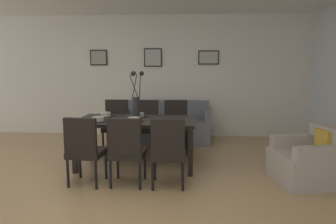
% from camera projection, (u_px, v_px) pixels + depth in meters
% --- Properties ---
extents(ground_plane, '(9.00, 9.00, 0.00)m').
position_uv_depth(ground_plane, '(107.00, 190.00, 4.18)').
color(ground_plane, tan).
extents(back_wall_panel, '(9.00, 0.10, 2.60)m').
position_uv_depth(back_wall_panel, '(144.00, 76.00, 7.19)').
color(back_wall_panel, white).
rests_on(back_wall_panel, ground).
extents(dining_table, '(1.80, 0.95, 0.74)m').
position_uv_depth(dining_table, '(136.00, 124.00, 5.06)').
color(dining_table, black).
rests_on(dining_table, ground).
extents(dining_chair_near_left, '(0.47, 0.47, 0.92)m').
position_uv_depth(dining_chair_near_left, '(84.00, 148.00, 4.26)').
color(dining_chair_near_left, black).
rests_on(dining_chair_near_left, ground).
extents(dining_chair_near_right, '(0.46, 0.46, 0.92)m').
position_uv_depth(dining_chair_near_right, '(116.00, 123.00, 6.00)').
color(dining_chair_near_right, black).
rests_on(dining_chair_near_right, ground).
extents(dining_chair_far_left, '(0.45, 0.45, 0.92)m').
position_uv_depth(dining_chair_far_left, '(127.00, 148.00, 4.23)').
color(dining_chair_far_left, black).
rests_on(dining_chair_far_left, ground).
extents(dining_chair_far_right, '(0.47, 0.47, 0.92)m').
position_uv_depth(dining_chair_far_right, '(146.00, 123.00, 5.96)').
color(dining_chair_far_right, black).
rests_on(dining_chair_far_right, ground).
extents(dining_chair_mid_left, '(0.46, 0.46, 0.92)m').
position_uv_depth(dining_chair_mid_left, '(168.00, 149.00, 4.18)').
color(dining_chair_mid_left, black).
rests_on(dining_chair_mid_left, ground).
extents(dining_chair_mid_right, '(0.47, 0.47, 0.92)m').
position_uv_depth(dining_chair_mid_right, '(176.00, 123.00, 5.94)').
color(dining_chair_mid_right, black).
rests_on(dining_chair_mid_right, ground).
extents(centerpiece_vase, '(0.21, 0.23, 0.73)m').
position_uv_depth(centerpiece_vase, '(136.00, 101.00, 5.00)').
color(centerpiece_vase, '#232326').
rests_on(centerpiece_vase, dining_table).
extents(placemat_near_left, '(0.32, 0.32, 0.01)m').
position_uv_depth(placemat_near_left, '(98.00, 121.00, 4.88)').
color(placemat_near_left, black).
rests_on(placemat_near_left, dining_table).
extents(bowl_near_left, '(0.17, 0.17, 0.07)m').
position_uv_depth(bowl_near_left, '(98.00, 119.00, 4.87)').
color(bowl_near_left, '#B2ADA3').
rests_on(bowl_near_left, dining_table).
extents(placemat_near_right, '(0.32, 0.32, 0.01)m').
position_uv_depth(placemat_near_right, '(106.00, 116.00, 5.30)').
color(placemat_near_right, black).
rests_on(placemat_near_right, dining_table).
extents(bowl_near_right, '(0.17, 0.17, 0.07)m').
position_uv_depth(bowl_near_right, '(106.00, 114.00, 5.29)').
color(bowl_near_right, '#B2ADA3').
rests_on(bowl_near_right, dining_table).
extents(placemat_far_left, '(0.32, 0.32, 0.01)m').
position_uv_depth(placemat_far_left, '(134.00, 121.00, 4.84)').
color(placemat_far_left, black).
rests_on(placemat_far_left, dining_table).
extents(bowl_far_left, '(0.17, 0.17, 0.07)m').
position_uv_depth(bowl_far_left, '(134.00, 119.00, 4.83)').
color(bowl_far_left, '#B2ADA3').
rests_on(bowl_far_left, dining_table).
extents(placemat_far_right, '(0.32, 0.32, 0.01)m').
position_uv_depth(placemat_far_right, '(139.00, 117.00, 5.26)').
color(placemat_far_right, black).
rests_on(placemat_far_right, dining_table).
extents(bowl_far_right, '(0.17, 0.17, 0.07)m').
position_uv_depth(bowl_far_right, '(139.00, 114.00, 5.25)').
color(bowl_far_right, '#B2ADA3').
rests_on(bowl_far_right, dining_table).
extents(sofa, '(1.80, 0.84, 0.80)m').
position_uv_depth(sofa, '(166.00, 127.00, 6.76)').
color(sofa, slate).
rests_on(sofa, ground).
extents(armchair, '(0.94, 0.94, 0.75)m').
position_uv_depth(armchair, '(310.00, 161.00, 4.42)').
color(armchair, '#ADA399').
rests_on(armchair, ground).
extents(framed_picture_left, '(0.38, 0.03, 0.33)m').
position_uv_depth(framed_picture_left, '(99.00, 58.00, 7.13)').
color(framed_picture_left, black).
extents(framed_picture_center, '(0.39, 0.03, 0.39)m').
position_uv_depth(framed_picture_center, '(153.00, 58.00, 7.04)').
color(framed_picture_center, black).
extents(framed_picture_right, '(0.44, 0.03, 0.30)m').
position_uv_depth(framed_picture_right, '(209.00, 57.00, 6.95)').
color(framed_picture_right, black).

